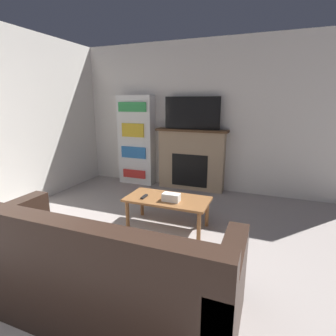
{
  "coord_description": "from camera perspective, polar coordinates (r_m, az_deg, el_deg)",
  "views": [
    {
      "loc": [
        1.24,
        -0.75,
        1.63
      ],
      "look_at": [
        -0.03,
        2.51,
        0.74
      ],
      "focal_mm": 28.0,
      "sensor_mm": 36.0,
      "label": 1
    }
  ],
  "objects": [
    {
      "name": "couch",
      "position": [
        2.32,
        -15.49,
        -21.3
      ],
      "size": [
        2.21,
        0.9,
        0.92
      ],
      "color": "black",
      "rests_on": "ground_plane"
    },
    {
      "name": "fireplace",
      "position": [
        4.96,
        5.07,
        1.89
      ],
      "size": [
        1.34,
        0.28,
        1.15
      ],
      "color": "tan",
      "rests_on": "ground_plane"
    },
    {
      "name": "coffee_table",
      "position": [
        3.47,
        -0.12,
        -7.35
      ],
      "size": [
        1.09,
        0.55,
        0.41
      ],
      "color": "brown",
      "rests_on": "ground_plane"
    },
    {
      "name": "wall_back",
      "position": [
        4.97,
        6.89,
        10.87
      ],
      "size": [
        5.63,
        0.06,
        2.7
      ],
      "color": "silver",
      "rests_on": "ground_plane"
    },
    {
      "name": "wall_side",
      "position": [
        4.53,
        -31.47,
        8.6
      ],
      "size": [
        0.06,
        5.02,
        2.7
      ],
      "color": "silver",
      "rests_on": "ground_plane"
    },
    {
      "name": "tv",
      "position": [
        4.83,
        5.23,
        11.83
      ],
      "size": [
        1.02,
        0.03,
        0.58
      ],
      "color": "black",
      "rests_on": "fireplace"
    },
    {
      "name": "bookshelf",
      "position": [
        5.31,
        -6.88,
        5.99
      ],
      "size": [
        0.72,
        0.29,
        1.76
      ],
      "color": "white",
      "rests_on": "ground_plane"
    },
    {
      "name": "remote_control",
      "position": [
        3.49,
        -5.2,
        -6.24
      ],
      "size": [
        0.04,
        0.15,
        0.02
      ],
      "color": "black",
      "rests_on": "coffee_table"
    },
    {
      "name": "tissue_box",
      "position": [
        3.34,
        0.7,
        -6.39
      ],
      "size": [
        0.22,
        0.12,
        0.1
      ],
      "color": "white",
      "rests_on": "coffee_table"
    }
  ]
}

